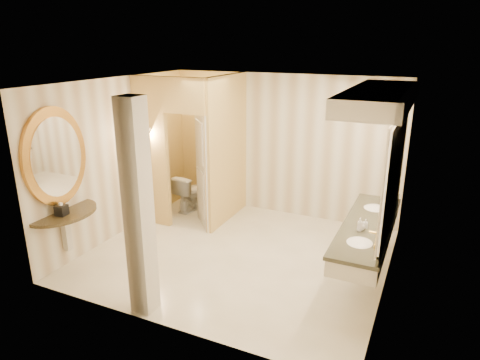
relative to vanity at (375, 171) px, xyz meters
The scene contains 16 objects.
floor 2.56m from the vanity, behind, with size 4.50×4.50×0.00m, color white.
ceiling 2.25m from the vanity, behind, with size 4.50×4.50×0.00m, color silver.
wall_back 2.78m from the vanity, 135.69° to the left, with size 4.50×0.02×2.70m, color silver.
wall_front 2.88m from the vanity, 133.75° to the right, with size 4.50×0.02×2.70m, color silver.
wall_left 4.24m from the vanity, behind, with size 0.02×4.00×2.70m, color silver.
wall_right 0.39m from the vanity, 14.02° to the right, with size 0.02×4.00×2.70m, color silver.
toilet_closet 3.25m from the vanity, 164.00° to the left, with size 1.50×1.55×2.70m.
wall_sconce 3.92m from the vanity, behind, with size 0.14×0.14×0.42m.
vanity is the anchor object (origin of this frame).
console_shelf 4.44m from the vanity, 161.13° to the right, with size 1.10×1.10×2.00m.
pillar 3.08m from the vanity, 142.45° to the right, with size 0.27×0.27×2.70m, color beige.
tissue_box 4.41m from the vanity, 159.25° to the right, with size 0.15×0.15×0.15m, color black.
toilet 4.07m from the vanity, 160.78° to the left, with size 0.41×0.72×0.74m, color white.
soap_bottle_a 0.71m from the vanity, 103.72° to the right, with size 0.06×0.06×0.13m, color beige.
soap_bottle_b 0.74m from the vanity, 106.80° to the right, with size 0.09×0.09×0.12m, color silver.
soap_bottle_c 0.73m from the vanity, 107.88° to the right, with size 0.07×0.07×0.18m, color #C6B28C.
Camera 1 is at (2.62, -5.56, 3.27)m, focal length 32.00 mm.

